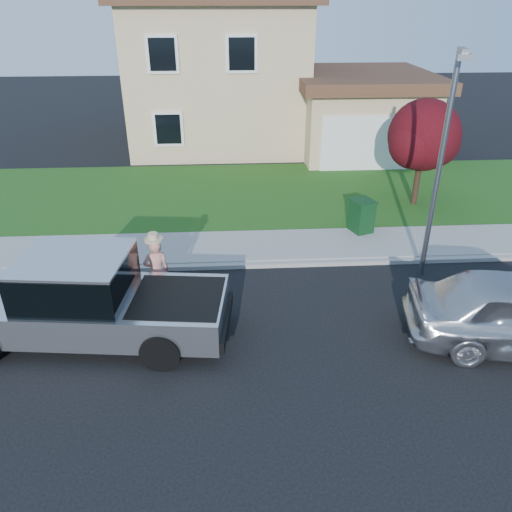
{
  "coord_description": "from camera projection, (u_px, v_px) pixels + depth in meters",
  "views": [
    {
      "loc": [
        0.28,
        -9.28,
        6.8
      ],
      "look_at": [
        0.91,
        1.29,
        1.2
      ],
      "focal_mm": 35.0,
      "sensor_mm": 36.0,
      "label": 1
    }
  ],
  "objects": [
    {
      "name": "house",
      "position": [
        246.0,
        76.0,
        24.39
      ],
      "size": [
        14.0,
        11.3,
        6.85
      ],
      "color": "tan",
      "rests_on": "ground"
    },
    {
      "name": "ornamental_tree",
      "position": [
        425.0,
        138.0,
        16.84
      ],
      "size": [
        2.67,
        2.41,
        3.66
      ],
      "color": "black",
      "rests_on": "lawn"
    },
    {
      "name": "lawn",
      "position": [
        247.0,
        194.0,
        18.88
      ],
      "size": [
        40.0,
        7.0,
        0.1
      ],
      "primitive_type": "cube",
      "color": "#245117",
      "rests_on": "ground"
    },
    {
      "name": "ground",
      "position": [
        219.0,
        330.0,
        11.35
      ],
      "size": [
        80.0,
        80.0,
        0.0
      ],
      "primitive_type": "plane",
      "color": "black",
      "rests_on": "ground"
    },
    {
      "name": "sidewalk",
      "position": [
        253.0,
        247.0,
        14.9
      ],
      "size": [
        40.0,
        2.0,
        0.15
      ],
      "primitive_type": "cube",
      "color": "gray",
      "rests_on": "ground"
    },
    {
      "name": "pickup_truck",
      "position": [
        86.0,
        301.0,
        10.72
      ],
      "size": [
        6.28,
        2.71,
        2.0
      ],
      "rotation": [
        0.0,
        0.0,
        -0.11
      ],
      "color": "black",
      "rests_on": "ground"
    },
    {
      "name": "woman",
      "position": [
        157.0,
        270.0,
        11.99
      ],
      "size": [
        0.72,
        0.58,
        1.88
      ],
      "rotation": [
        0.0,
        0.0,
        3.45
      ],
      "color": "tan",
      "rests_on": "ground"
    },
    {
      "name": "trash_bin",
      "position": [
        362.0,
        215.0,
        15.49
      ],
      "size": [
        0.84,
        0.89,
        1.02
      ],
      "rotation": [
        0.0,
        0.0,
        0.35
      ],
      "color": "black",
      "rests_on": "sidewalk"
    },
    {
      "name": "street_lamp",
      "position": [
        442.0,
        157.0,
        12.02
      ],
      "size": [
        0.37,
        0.75,
        5.76
      ],
      "rotation": [
        0.0,
        0.0,
        -0.24
      ],
      "color": "slate",
      "rests_on": "ground"
    },
    {
      "name": "curb",
      "position": [
        256.0,
        265.0,
        13.93
      ],
      "size": [
        40.0,
        0.2,
        0.12
      ],
      "primitive_type": "cube",
      "color": "gray",
      "rests_on": "ground"
    }
  ]
}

